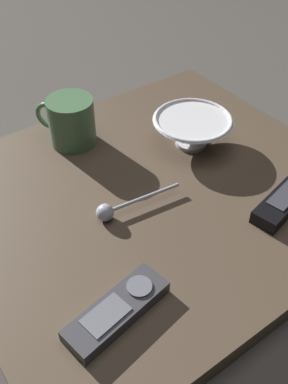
{
  "coord_description": "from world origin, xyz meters",
  "views": [
    {
      "loc": [
        -0.45,
        0.35,
        0.55
      ],
      "look_at": [
        -0.02,
        0.03,
        0.06
      ],
      "focal_mm": 41.68,
      "sensor_mm": 36.0,
      "label": 1
    }
  ],
  "objects_px": {
    "coffee_mug": "(71,121)",
    "cereal_bowl": "(192,129)",
    "teaspoon": "(112,210)",
    "tv_remote_near": "(117,310)"
  },
  "relations": [
    {
      "from": "teaspoon",
      "to": "cereal_bowl",
      "type": "bearing_deg",
      "value": -71.75
    },
    {
      "from": "coffee_mug",
      "to": "cereal_bowl",
      "type": "bearing_deg",
      "value": -127.69
    },
    {
      "from": "tv_remote_near",
      "to": "coffee_mug",
      "type": "bearing_deg",
      "value": -20.93
    },
    {
      "from": "cereal_bowl",
      "to": "tv_remote_near",
      "type": "relative_size",
      "value": 0.96
    },
    {
      "from": "cereal_bowl",
      "to": "teaspoon",
      "type": "bearing_deg",
      "value": 108.25
    },
    {
      "from": "cereal_bowl",
      "to": "tv_remote_near",
      "type": "bearing_deg",
      "value": 125.68
    },
    {
      "from": "tv_remote_near",
      "to": "teaspoon",
      "type": "bearing_deg",
      "value": -30.66
    },
    {
      "from": "coffee_mug",
      "to": "teaspoon",
      "type": "relative_size",
      "value": 0.73
    },
    {
      "from": "coffee_mug",
      "to": "tv_remote_near",
      "type": "bearing_deg",
      "value": 159.07
    },
    {
      "from": "cereal_bowl",
      "to": "teaspoon",
      "type": "height_order",
      "value": "cereal_bowl"
    }
  ]
}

